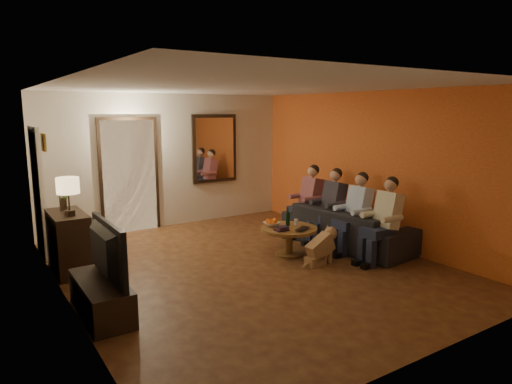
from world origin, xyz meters
TOP-DOWN VIEW (x-y plane):
  - floor at (0.00, 0.00)m, footprint 5.00×6.00m
  - ceiling at (0.00, 0.00)m, footprint 5.00×6.00m
  - back_wall at (0.00, 3.00)m, footprint 5.00×0.02m
  - front_wall at (0.00, -3.00)m, footprint 5.00×0.02m
  - left_wall at (-2.50, 0.00)m, footprint 0.02×6.00m
  - right_wall at (2.50, 0.00)m, footprint 0.02×6.00m
  - orange_accent at (2.49, 0.00)m, footprint 0.01×6.00m
  - kitchen_doorway at (-0.80, 2.98)m, footprint 1.00×0.06m
  - door_trim at (-0.80, 2.97)m, footprint 1.12×0.04m
  - fridge_glimpse at (-0.55, 2.98)m, footprint 0.45×0.03m
  - mirror_frame at (1.00, 2.96)m, footprint 1.00×0.05m
  - mirror_glass at (1.00, 2.93)m, footprint 0.86×0.02m
  - white_door at (-2.46, 2.30)m, footprint 0.06×0.85m
  - framed_art at (-2.47, 1.30)m, footprint 0.03×0.28m
  - art_canvas at (-2.46, 1.30)m, footprint 0.01×0.22m
  - dresser at (-2.25, 1.26)m, footprint 0.45×0.96m
  - table_lamp at (-2.25, 1.04)m, footprint 0.30×0.30m
  - flower_vase at (-2.25, 1.48)m, footprint 0.14×0.14m
  - tv_stand at (-2.25, -0.43)m, footprint 0.45×1.20m
  - tv at (-2.25, -0.43)m, footprint 1.16×0.15m
  - sofa at (1.94, 0.01)m, footprint 2.38×1.13m
  - person_a at (1.84, -0.89)m, footprint 0.60×0.40m
  - person_b at (1.84, -0.29)m, footprint 0.60×0.40m
  - person_c at (1.84, 0.31)m, footprint 0.60×0.40m
  - person_d at (1.84, 0.91)m, footprint 0.60×0.40m
  - dog at (0.95, -0.46)m, footprint 0.58×0.29m
  - coffee_table at (0.83, 0.16)m, footprint 1.14×1.14m
  - bowl at (0.65, 0.38)m, footprint 0.26×0.26m
  - oranges at (0.65, 0.38)m, footprint 0.20×0.20m
  - wine_bottle at (0.88, 0.26)m, footprint 0.07×0.07m
  - wine_glass at (1.01, 0.21)m, footprint 0.06×0.06m
  - book_stack at (0.61, 0.06)m, footprint 0.20×0.15m
  - laptop at (0.93, -0.12)m, footprint 0.39×0.34m

SIDE VIEW (x-z plane):
  - floor at x=0.00m, z-range -0.01..0.01m
  - tv_stand at x=-2.25m, z-range 0.00..0.40m
  - coffee_table at x=0.83m, z-range 0.00..0.45m
  - dog at x=0.95m, z-range 0.00..0.56m
  - sofa at x=1.94m, z-range 0.00..0.67m
  - dresser at x=-2.25m, z-range 0.00..0.86m
  - laptop at x=0.93m, z-range 0.45..0.48m
  - bowl at x=0.65m, z-range 0.45..0.51m
  - book_stack at x=0.61m, z-range 0.45..0.52m
  - wine_glass at x=1.01m, z-range 0.45..0.55m
  - oranges at x=0.65m, z-range 0.51..0.59m
  - person_a at x=1.84m, z-range 0.00..1.20m
  - person_b at x=1.84m, z-range 0.00..1.20m
  - person_c at x=1.84m, z-range 0.00..1.20m
  - person_d at x=1.84m, z-range 0.00..1.20m
  - wine_bottle at x=0.88m, z-range 0.45..0.76m
  - tv at x=-2.25m, z-range 0.40..1.07m
  - fridge_glimpse at x=-0.55m, z-range 0.05..1.75m
  - white_door at x=-2.46m, z-range 0.00..2.04m
  - kitchen_doorway at x=-0.80m, z-range 0.00..2.10m
  - door_trim at x=-0.80m, z-range -0.06..2.16m
  - flower_vase at x=-2.25m, z-range 0.86..1.30m
  - table_lamp at x=-2.25m, z-range 0.86..1.40m
  - back_wall at x=0.00m, z-range 0.00..2.60m
  - front_wall at x=0.00m, z-range 0.00..2.60m
  - left_wall at x=-2.50m, z-range 0.00..2.60m
  - right_wall at x=2.50m, z-range 0.00..2.60m
  - orange_accent at x=2.49m, z-range 0.00..2.60m
  - mirror_frame at x=1.00m, z-range 0.80..2.20m
  - mirror_glass at x=1.00m, z-range 0.87..2.13m
  - framed_art at x=-2.47m, z-range 1.73..1.97m
  - art_canvas at x=-2.46m, z-range 1.76..1.94m
  - ceiling at x=0.00m, z-range 2.60..2.60m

